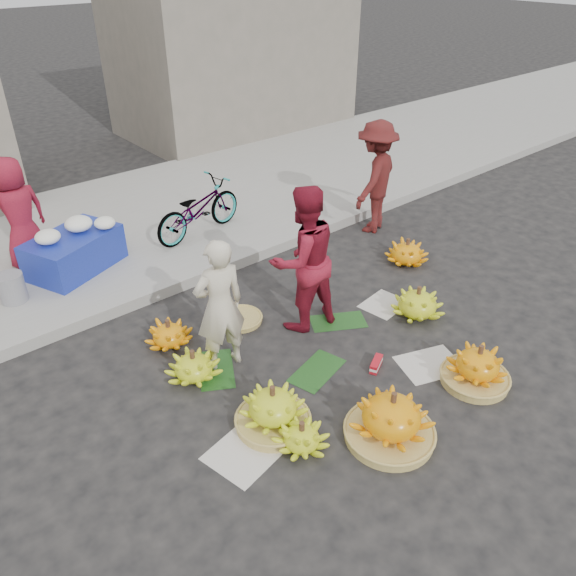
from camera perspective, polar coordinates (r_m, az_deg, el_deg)
ground at (r=6.15m, az=2.38°, el=-7.10°), size 80.00×80.00×0.00m
curb at (r=7.58m, az=-8.79°, el=1.47°), size 40.00×0.25×0.15m
sidewalk at (r=9.27m, az=-15.79°, el=6.40°), size 40.00×4.00×0.12m
building_right at (r=13.69m, az=-5.79°, el=26.03°), size 5.00×3.00×5.00m
newspaper_scatter at (r=5.73m, az=7.84°, el=-10.88°), size 3.20×1.80×0.00m
banana_leaves at (r=6.21m, az=0.45°, el=-6.56°), size 2.00×1.00×0.00m
banana_bunch_0 at (r=5.27m, az=-1.56°, el=-12.19°), size 0.73×0.73×0.47m
banana_bunch_1 at (r=5.14m, az=1.40°, el=-14.88°), size 0.52×0.52×0.30m
banana_bunch_2 at (r=5.22m, az=10.44°, el=-12.88°), size 0.95×0.95×0.54m
banana_bunch_3 at (r=6.03m, az=18.66°, el=-7.59°), size 0.68×0.68×0.47m
banana_bunch_4 at (r=6.88m, az=13.02°, el=-1.46°), size 0.67×0.67×0.40m
banana_bunch_5 at (r=8.00m, az=11.97°, el=3.59°), size 0.61×0.61×0.37m
banana_bunch_6 at (r=5.89m, az=-9.58°, el=-7.82°), size 0.71×0.71×0.34m
banana_bunch_7 at (r=6.40m, az=-11.99°, el=-4.58°), size 0.54×0.54×0.32m
basket_spare at (r=6.70m, az=-4.85°, el=-3.18°), size 0.66×0.66×0.06m
incense_stack at (r=6.05m, az=8.96°, el=-7.61°), size 0.26×0.18×0.10m
vendor_cream at (r=5.68m, az=-6.96°, el=-1.82°), size 0.59×0.43×1.48m
vendor_red at (r=6.22m, az=1.56°, el=2.92°), size 0.91×0.75×1.72m
man_striped at (r=8.63m, az=8.84°, el=11.04°), size 1.25×0.99×1.69m
flower_table at (r=7.91m, az=-20.88°, el=3.68°), size 1.36×1.13×0.68m
grey_bucket at (r=7.54m, az=-26.25°, el=0.02°), size 0.32×0.32×0.36m
flower_vendor at (r=8.09m, az=-25.73°, el=6.84°), size 0.80×0.60×1.49m
bicycle at (r=8.37m, az=-9.13°, el=7.94°), size 0.80×1.61×0.81m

